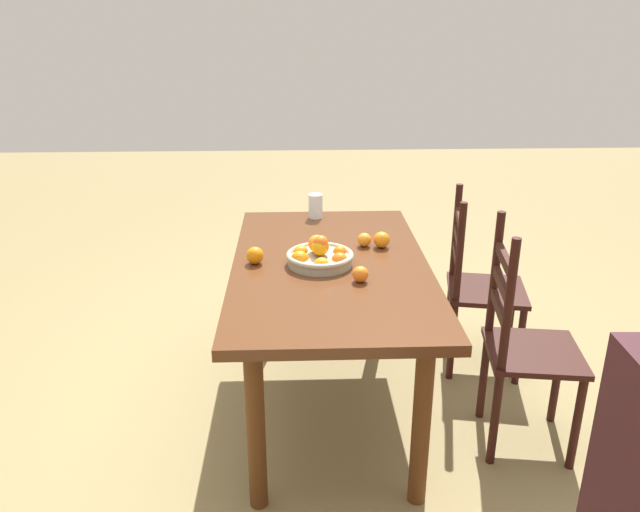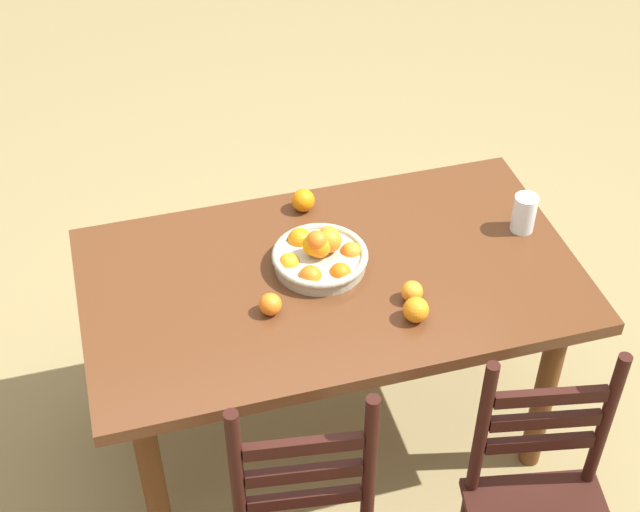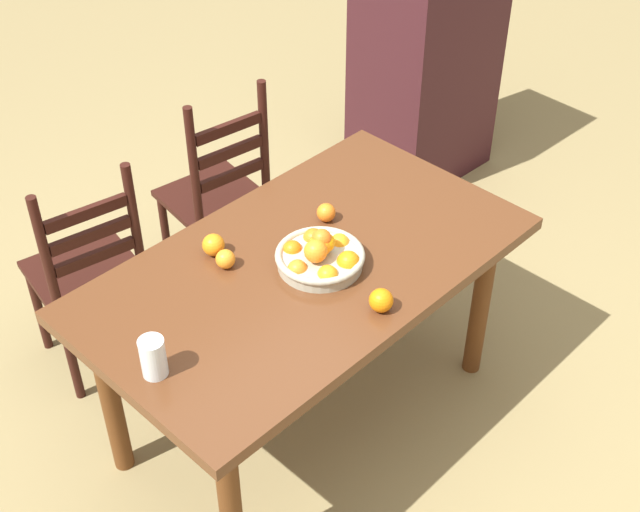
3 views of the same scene
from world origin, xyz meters
TOP-DOWN VIEW (x-y plane):
  - ground_plane at (0.00, 0.00)m, footprint 12.00×12.00m
  - dining_table at (0.00, 0.00)m, footprint 1.51×0.86m
  - fruit_bowl at (0.02, -0.05)m, footprint 0.30×0.30m
  - orange_loose_0 at (0.21, 0.11)m, footprint 0.07×0.07m
  - orange_loose_1 at (-0.20, 0.17)m, footprint 0.06×0.06m
  - orange_loose_2 at (-0.18, 0.25)m, footprint 0.08×0.08m
  - orange_loose_3 at (-0.00, -0.33)m, footprint 0.08×0.08m
  - drinking_glass at (-0.65, -0.04)m, footprint 0.08×0.08m

SIDE VIEW (x-z plane):
  - ground_plane at x=0.00m, z-range 0.00..0.00m
  - dining_table at x=0.00m, z-range 0.28..1.03m
  - orange_loose_1 at x=-0.20m, z-range 0.75..0.81m
  - orange_loose_0 at x=0.21m, z-range 0.75..0.82m
  - orange_loose_2 at x=-0.18m, z-range 0.75..0.83m
  - orange_loose_3 at x=0.00m, z-range 0.75..0.83m
  - fruit_bowl at x=0.02m, z-range 0.72..0.86m
  - drinking_glass at x=-0.65m, z-range 0.75..0.88m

